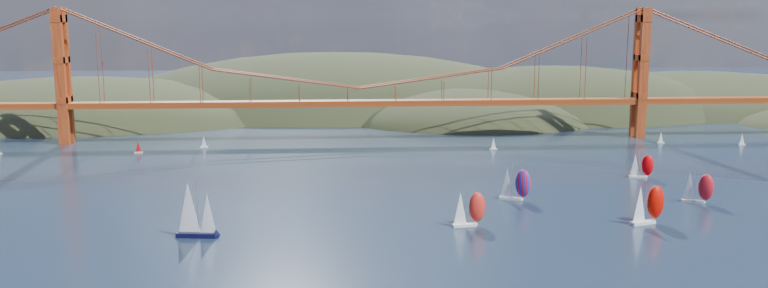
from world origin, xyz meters
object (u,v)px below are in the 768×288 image
racer_3 (641,165)px  racer_rwb (515,183)px  racer_1 (647,204)px  racer_0 (468,208)px  sloop_navy (194,210)px  racer_2 (697,187)px

racer_3 → racer_rwb: (-47.79, -25.94, 0.69)m
racer_1 → racer_rwb: bearing=117.7°
racer_0 → racer_3: bearing=28.6°
racer_1 → racer_3: racer_1 is taller
racer_rwb → racer_0: bearing=-101.8°
sloop_navy → racer_rwb: bearing=27.3°
racer_2 → racer_rwb: bearing=-160.7°
racer_3 → racer_1: bearing=-100.3°
racer_0 → racer_3: size_ratio=1.12×
racer_2 → racer_1: bearing=-112.1°
racer_rwb → racer_1: bearing=-21.2°
racer_2 → sloop_navy: bearing=-143.1°
racer_3 → racer_rwb: bearing=-140.5°
racer_2 → racer_rwb: size_ratio=0.93×
racer_0 → racer_2: 70.74m
racer_1 → racer_3: (20.57, 52.61, -1.07)m
racer_0 → racer_2: (68.16, 18.94, -0.13)m
racer_0 → racer_1: size_ratio=0.89×
racer_1 → racer_3: bearing=50.8°
sloop_navy → racer_3: (131.85, 56.06, -2.37)m
racer_2 → racer_3: bearing=121.2°
sloop_navy → racer_3: 143.29m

